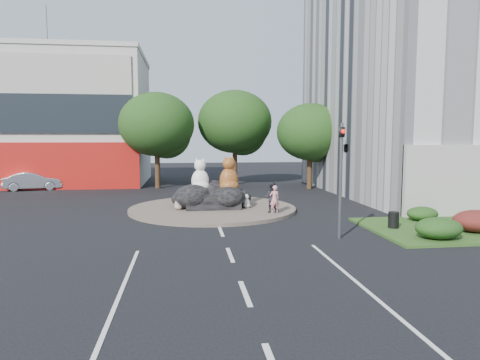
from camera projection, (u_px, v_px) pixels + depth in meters
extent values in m
plane|color=black|center=(230.00, 255.00, 16.02)|extent=(120.00, 120.00, 0.00)
cylinder|color=brown|center=(213.00, 209.00, 25.88)|extent=(10.00, 10.00, 0.20)
cube|color=beige|center=(12.00, 121.00, 40.76)|extent=(25.00, 12.00, 12.00)
cube|color=beige|center=(8.00, 54.00, 40.14)|extent=(25.20, 12.20, 0.40)
cylinder|color=#595B60|center=(47.00, 31.00, 42.23)|extent=(0.10, 0.10, 5.00)
cube|color=#264416|center=(472.00, 228.00, 20.51)|extent=(10.00, 6.00, 0.12)
cylinder|color=#382314|center=(157.00, 167.00, 37.03)|extent=(0.44, 0.44, 3.74)
ellipsoid|color=#193D13|center=(157.00, 124.00, 36.67)|extent=(6.46, 6.46, 5.49)
sphere|color=#193D13|center=(166.00, 134.00, 37.35)|extent=(4.25, 4.25, 4.25)
sphere|color=#193D13|center=(148.00, 131.00, 36.34)|extent=(3.74, 3.74, 3.74)
cylinder|color=#382314|center=(235.00, 164.00, 39.89)|extent=(0.44, 0.44, 3.96)
ellipsoid|color=#193D13|center=(235.00, 122.00, 39.51)|extent=(6.84, 6.84, 5.81)
sphere|color=#193D13|center=(243.00, 132.00, 40.19)|extent=(4.50, 4.50, 4.50)
sphere|color=#193D13|center=(228.00, 129.00, 39.19)|extent=(3.96, 3.96, 3.96)
cylinder|color=#382314|center=(309.00, 170.00, 36.74)|extent=(0.44, 0.44, 3.30)
ellipsoid|color=#193D13|center=(310.00, 132.00, 36.42)|extent=(5.70, 5.70, 4.84)
sphere|color=#193D13|center=(317.00, 141.00, 37.09)|extent=(3.75, 3.75, 3.75)
sphere|color=#193D13|center=(303.00, 138.00, 36.09)|extent=(3.30, 3.30, 3.30)
ellipsoid|color=#193D13|center=(439.00, 228.00, 18.10)|extent=(2.00, 1.60, 0.90)
ellipsoid|color=#4A1813|center=(477.00, 221.00, 19.40)|extent=(2.20, 1.76, 0.99)
ellipsoid|color=#193D13|center=(422.00, 214.00, 22.05)|extent=(1.60, 1.28, 0.72)
cylinder|color=#595B60|center=(341.00, 182.00, 18.38)|extent=(0.14, 0.14, 5.00)
imported|color=black|center=(341.00, 142.00, 18.22)|extent=(0.21, 0.26, 1.30)
imported|color=black|center=(346.00, 147.00, 18.26)|extent=(0.26, 1.24, 0.50)
sphere|color=red|center=(343.00, 131.00, 17.99)|extent=(0.18, 0.18, 0.18)
cylinder|color=#595B60|center=(435.00, 144.00, 25.18)|extent=(0.18, 0.18, 8.00)
cylinder|color=#595B60|center=(422.00, 75.00, 24.66)|extent=(2.00, 0.12, 0.12)
cube|color=silver|center=(405.00, 76.00, 24.54)|extent=(0.50, 0.22, 0.12)
imported|color=pink|center=(274.00, 199.00, 23.67)|extent=(0.63, 0.47, 1.56)
imported|color=black|center=(272.00, 198.00, 23.91)|extent=(1.00, 0.90, 1.69)
imported|color=#B1B3B9|center=(33.00, 181.00, 35.89)|extent=(4.83, 2.54, 1.52)
cylinder|color=black|center=(393.00, 220.00, 20.25)|extent=(0.59, 0.59, 0.77)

